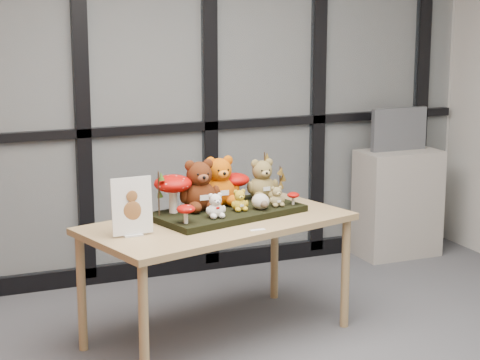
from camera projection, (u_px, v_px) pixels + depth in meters
name	position (u px, v px, depth m)	size (l,w,h in m)	color
room_shell	(320.00, 61.00, 3.56)	(5.00, 5.00, 5.00)	#B4B2AA
glass_partition	(147.00, 75.00, 5.85)	(4.90, 0.06, 2.78)	#2D383F
display_table	(218.00, 232.00, 4.90)	(1.64, 1.12, 0.70)	tan
diorama_tray	(227.00, 212.00, 4.99)	(0.86, 0.43, 0.04)	black
bear_pooh_yellow	(219.00, 178.00, 5.07)	(0.24, 0.22, 0.32)	#C65504
bear_brown_medium	(199.00, 182.00, 4.94)	(0.25, 0.22, 0.32)	#491D0B
bear_tan_back	(262.00, 177.00, 5.23)	(0.20, 0.19, 0.27)	olive
bear_small_yellow	(239.00, 199.00, 4.94)	(0.10, 0.09, 0.14)	gold
bear_white_bow	(215.00, 204.00, 4.79)	(0.12, 0.11, 0.15)	white
bear_beige_small	(277.00, 195.00, 5.05)	(0.10, 0.09, 0.13)	olive
plush_cream_hedgehog	(260.00, 201.00, 4.98)	(0.08, 0.07, 0.10)	beige
mushroom_back_left	(173.00, 192.00, 4.89)	(0.22, 0.22, 0.24)	#970804
mushroom_back_right	(235.00, 186.00, 5.15)	(0.17, 0.17, 0.19)	#970804
mushroom_front_left	(186.00, 213.00, 4.67)	(0.10, 0.10, 0.11)	#970804
mushroom_front_right	(293.00, 198.00, 5.09)	(0.07, 0.07, 0.08)	#970804
sprig_green_far_left	(159.00, 194.00, 4.81)	(0.05, 0.05, 0.25)	#1C350C
sprig_green_mid_left	(174.00, 194.00, 4.93)	(0.05, 0.05, 0.19)	#1C350C
sprig_dry_far_right	(264.00, 175.00, 5.25)	(0.05, 0.05, 0.28)	brown
sprig_dry_mid_right	(280.00, 183.00, 5.18)	(0.05, 0.05, 0.21)	brown
sprig_green_centre	(203.00, 190.00, 5.07)	(0.05, 0.05, 0.18)	#1C350C
sign_holder	(132.00, 209.00, 4.54)	(0.22, 0.06, 0.31)	silver
label_card	(258.00, 230.00, 4.68)	(0.08, 0.03, 0.00)	white
cabinet	(397.00, 203.00, 6.57)	(0.61, 0.35, 0.81)	gray
monitor	(399.00, 129.00, 6.47)	(0.45, 0.05, 0.32)	#515359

